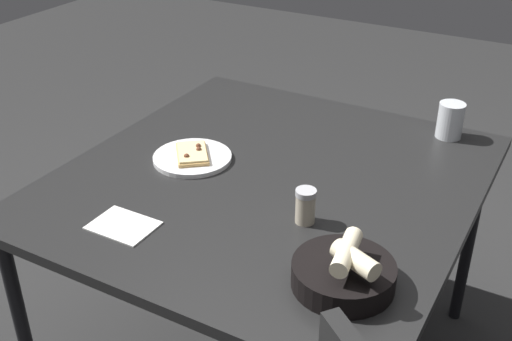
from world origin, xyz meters
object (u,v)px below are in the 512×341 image
at_px(dining_table, 269,191).
at_px(pizza_plate, 192,157).
at_px(bread_basket, 344,272).
at_px(beer_glass, 450,122).
at_px(pepper_shaker, 305,208).

relative_size(dining_table, pizza_plate, 5.09).
relative_size(bread_basket, beer_glass, 1.99).
distance_m(bread_basket, pepper_shaker, 0.26).
bearing_deg(beer_glass, pizza_plate, 40.41).
relative_size(dining_table, bread_basket, 5.26).
bearing_deg(bread_basket, dining_table, -43.20).
relative_size(pizza_plate, beer_glass, 2.05).
height_order(pizza_plate, pepper_shaker, pepper_shaker).
height_order(dining_table, pizza_plate, pizza_plate).
relative_size(bread_basket, pepper_shaker, 2.44).
bearing_deg(pepper_shaker, bread_basket, 134.15).
bearing_deg(dining_table, beer_glass, -126.88).
distance_m(pizza_plate, bread_basket, 0.70).
height_order(pizza_plate, beer_glass, beer_glass).
bearing_deg(dining_table, pepper_shaker, 139.54).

